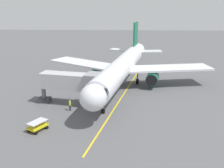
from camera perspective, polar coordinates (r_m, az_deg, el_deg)
The scene contains 6 objects.
ground_plane at distance 56.96m, azimuth 0.42°, elevation 0.22°, with size 220.00×220.00×0.00m, color #565659.
apron_lead_in_line at distance 48.40m, azimuth 1.99°, elevation -2.80°, with size 0.24×40.00×0.01m, color yellow.
airplane at distance 53.31m, azimuth 2.15°, elevation 3.51°, with size 34.10×40.09×11.50m.
jet_bridge at distance 44.39m, azimuth -7.68°, elevation 0.34°, with size 11.51×4.92×5.40m.
ground_crew_marshaller at distance 42.89m, azimuth -8.69°, elevation -4.34°, with size 0.39×0.47×1.71m.
baggage_cart_near_nose at distance 37.45m, azimuth -15.13°, elevation -8.35°, with size 2.50×2.95×1.27m.
Camera 1 is at (-1.88, 54.60, 16.12)m, focal length 44.21 mm.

